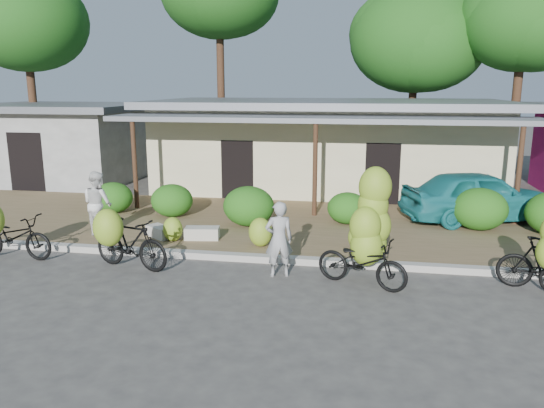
{
  "coord_description": "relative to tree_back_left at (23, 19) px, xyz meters",
  "views": [
    {
      "loc": [
        1.4,
        -9.2,
        3.9
      ],
      "look_at": [
        -0.67,
        2.64,
        1.2
      ],
      "focal_mm": 35.0,
      "sensor_mm": 36.0,
      "label": 1
    }
  ],
  "objects": [
    {
      "name": "bike_center",
      "position": [
        15.22,
        -11.98,
        -5.83
      ],
      "size": [
        1.99,
        1.46,
        2.33
      ],
      "rotation": [
        0.0,
        0.0,
        1.19
      ],
      "color": "black",
      "rests_on": "ground"
    },
    {
      "name": "bike_left",
      "position": [
        10.16,
        -12.15,
        -6.07
      ],
      "size": [
        1.96,
        1.4,
        1.47
      ],
      "rotation": [
        0.0,
        0.0,
        1.3
      ],
      "color": "black",
      "rests_on": "ground"
    },
    {
      "name": "bike_far_left",
      "position": [
        7.24,
        -11.94,
        -6.13
      ],
      "size": [
        2.0,
        1.32,
        1.48
      ],
      "rotation": [
        0.0,
        0.0,
        1.5
      ],
      "color": "black",
      "rests_on": "ground"
    },
    {
      "name": "bystander",
      "position": [
        8.42,
        -10.08,
        -5.78
      ],
      "size": [
        1.01,
        0.93,
        1.66
      ],
      "primitive_type": "imported",
      "rotation": [
        0.0,
        0.0,
        2.65
      ],
      "color": "silver",
      "rests_on": "sidewalk"
    },
    {
      "name": "loose_banana_a",
      "position": [
        10.5,
        -10.3,
        -6.31
      ],
      "size": [
        0.49,
        0.42,
        0.61
      ],
      "primitive_type": "ellipsoid",
      "color": "#87A82A",
      "rests_on": "sidewalk"
    },
    {
      "name": "sack_near",
      "position": [
        11.15,
        -9.99,
        -6.46
      ],
      "size": [
        0.9,
        0.52,
        0.3
      ],
      "primitive_type": "cube",
      "rotation": [
        0.0,
        0.0,
        0.15
      ],
      "color": "beige",
      "rests_on": "sidewalk"
    },
    {
      "name": "sidewalk",
      "position": [
        13.69,
        -8.11,
        -6.67
      ],
      "size": [
        60.0,
        6.0,
        0.12
      ],
      "primitive_type": "cube",
      "color": "olive",
      "rests_on": "ground"
    },
    {
      "name": "loose_banana_c",
      "position": [
        15.03,
        -10.22,
        -6.31
      ],
      "size": [
        0.49,
        0.42,
        0.61
      ],
      "primitive_type": "ellipsoid",
      "color": "#87A82A",
      "rests_on": "sidewalk"
    },
    {
      "name": "hedge_2",
      "position": [
        12.03,
        -8.52,
        -6.07
      ],
      "size": [
        1.4,
        1.26,
        1.1
      ],
      "primitive_type": "ellipsoid",
      "color": "#166016",
      "rests_on": "sidewalk"
    },
    {
      "name": "tree_center_right",
      "position": [
        17.0,
        3.5,
        -0.73
      ],
      "size": [
        5.97,
        5.91,
        8.26
      ],
      "color": "#44291B",
      "rests_on": "ground"
    },
    {
      "name": "teal_van",
      "position": [
        18.33,
        -6.91,
        -5.88
      ],
      "size": [
        4.62,
        2.99,
        1.46
      ],
      "primitive_type": "imported",
      "rotation": [
        0.0,
        0.0,
        1.89
      ],
      "color": "#1C787E",
      "rests_on": "sidewalk"
    },
    {
      "name": "tree_back_left",
      "position": [
        0.0,
        0.0,
        0.0
      ],
      "size": [
        5.52,
        5.43,
        8.81
      ],
      "color": "#44291B",
      "rests_on": "ground"
    },
    {
      "name": "sack_far",
      "position": [
        10.04,
        -10.01,
        -6.47
      ],
      "size": [
        0.83,
        0.74,
        0.28
      ],
      "primitive_type": "cube",
      "rotation": [
        0.0,
        0.0,
        -0.6
      ],
      "color": "beige",
      "rests_on": "sidewalk"
    },
    {
      "name": "loose_banana_b",
      "position": [
        12.72,
        -10.35,
        -6.26
      ],
      "size": [
        0.56,
        0.48,
        0.71
      ],
      "primitive_type": "ellipsoid",
      "color": "#87A82A",
      "rests_on": "sidewalk"
    },
    {
      "name": "ground",
      "position": [
        13.69,
        -13.11,
        -6.73
      ],
      "size": [
        100.0,
        100.0,
        0.0
      ],
      "primitive_type": "plane",
      "color": "#413E3C",
      "rests_on": "ground"
    },
    {
      "name": "curb",
      "position": [
        13.69,
        -11.11,
        -6.66
      ],
      "size": [
        60.0,
        0.25,
        0.15
      ],
      "primitive_type": "cube",
      "color": "#A8A399",
      "rests_on": "ground"
    },
    {
      "name": "tree_near_right",
      "position": [
        21.0,
        1.5,
        -0.34
      ],
      "size": [
        4.89,
        4.75,
        8.22
      ],
      "color": "#44291B",
      "rests_on": "ground"
    },
    {
      "name": "hedge_1",
      "position": [
        9.58,
        -7.88,
        -6.13
      ],
      "size": [
        1.23,
        1.11,
        0.96
      ],
      "primitive_type": "ellipsoid",
      "color": "#166016",
      "rests_on": "sidewalk"
    },
    {
      "name": "hedge_4",
      "position": [
        18.17,
        -7.86,
        -6.05
      ],
      "size": [
        1.45,
        1.3,
        1.13
      ],
      "primitive_type": "ellipsoid",
      "color": "#166016",
      "rests_on": "sidewalk"
    },
    {
      "name": "hedge_0",
      "position": [
        7.66,
        -7.72,
        -6.15
      ],
      "size": [
        1.19,
        1.07,
        0.93
      ],
      "primitive_type": "ellipsoid",
      "color": "#166016",
      "rests_on": "sidewalk"
    },
    {
      "name": "shop_grey",
      "position": [
        2.69,
        -2.12,
        -5.12
      ],
      "size": [
        7.0,
        6.0,
        3.15
      ],
      "color": "#ADACA7",
      "rests_on": "ground"
    },
    {
      "name": "shop_main",
      "position": [
        13.69,
        -2.18,
        -5.01
      ],
      "size": [
        13.0,
        8.5,
        3.35
      ],
      "color": "beige",
      "rests_on": "ground"
    },
    {
      "name": "vendor",
      "position": [
        13.42,
        -11.94,
        -5.94
      ],
      "size": [
        0.67,
        0.55,
        1.6
      ],
      "primitive_type": "imported",
      "rotation": [
        0.0,
        0.0,
        3.46
      ],
      "color": "#979797",
      "rests_on": "ground"
    },
    {
      "name": "hedge_3",
      "position": [
        14.69,
        -7.82,
        -6.17
      ],
      "size": [
        1.13,
        1.02,
        0.88
      ],
      "primitive_type": "ellipsoid",
      "color": "#166016",
      "rests_on": "sidewalk"
    }
  ]
}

